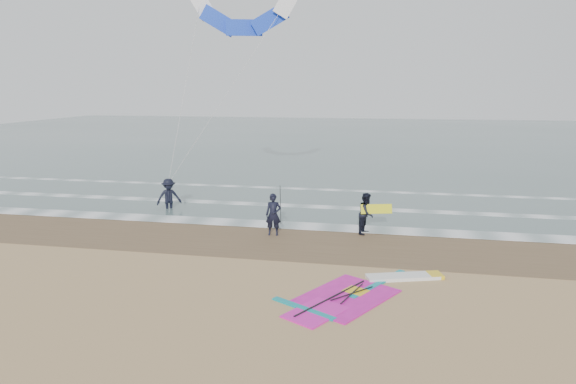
% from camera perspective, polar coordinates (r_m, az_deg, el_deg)
% --- Properties ---
extents(ground, '(120.00, 120.00, 0.00)m').
position_cam_1_polar(ground, '(15.03, -2.42, -12.12)').
color(ground, tan).
rests_on(ground, ground).
extents(sea_water, '(120.00, 80.00, 0.02)m').
position_cam_1_polar(sea_water, '(61.75, 8.03, 5.89)').
color(sea_water, '#47605E').
rests_on(sea_water, ground).
extents(wet_sand_band, '(120.00, 5.00, 0.01)m').
position_cam_1_polar(wet_sand_band, '(20.55, 1.49, -5.49)').
color(wet_sand_band, brown).
rests_on(wet_sand_band, ground).
extents(foam_waterline, '(120.00, 9.15, 0.02)m').
position_cam_1_polar(foam_waterline, '(24.78, 3.20, -2.46)').
color(foam_waterline, white).
rests_on(foam_waterline, ground).
extents(windsurf_rig, '(5.07, 4.80, 0.12)m').
position_cam_1_polar(windsurf_rig, '(15.81, 8.33, -10.88)').
color(windsurf_rig, white).
rests_on(windsurf_rig, ground).
extents(person_standing, '(0.68, 0.49, 1.76)m').
position_cam_1_polar(person_standing, '(21.17, -1.63, -2.53)').
color(person_standing, black).
rests_on(person_standing, ground).
extents(person_walking, '(0.88, 1.00, 1.74)m').
position_cam_1_polar(person_walking, '(21.64, 8.72, -2.36)').
color(person_walking, black).
rests_on(person_walking, ground).
extents(person_wading, '(1.42, 1.27, 1.91)m').
position_cam_1_polar(person_wading, '(26.32, -13.13, 0.16)').
color(person_wading, black).
rests_on(person_wading, ground).
extents(held_pole, '(0.17, 0.86, 1.82)m').
position_cam_1_polar(held_pole, '(21.01, -0.84, -1.48)').
color(held_pole, black).
rests_on(held_pole, ground).
extents(carried_kiteboard, '(1.30, 0.51, 0.39)m').
position_cam_1_polar(carried_kiteboard, '(21.48, 9.79, -1.87)').
color(carried_kiteboard, yellow).
rests_on(carried_kiteboard, ground).
extents(surf_kite, '(6.47, 2.67, 9.94)m').
position_cam_1_polar(surf_kite, '(27.07, -4.95, 19.08)').
color(surf_kite, white).
rests_on(surf_kite, ground).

